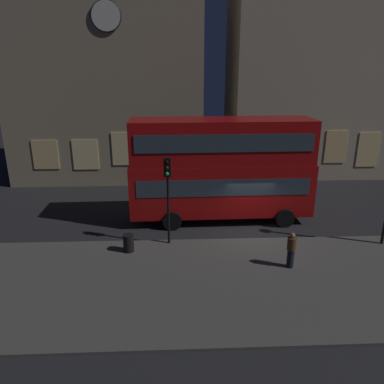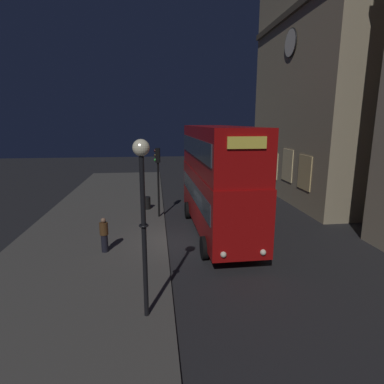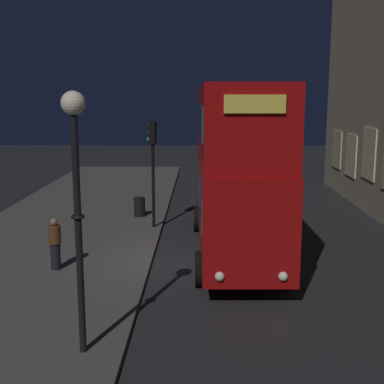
{
  "view_description": "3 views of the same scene",
  "coord_description": "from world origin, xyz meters",
  "px_view_note": "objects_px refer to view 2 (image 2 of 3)",
  "views": [
    {
      "loc": [
        -3.83,
        -17.18,
        8.25
      ],
      "look_at": [
        -3.04,
        1.11,
        2.01
      ],
      "focal_mm": 34.74,
      "sensor_mm": 36.0,
      "label": 1
    },
    {
      "loc": [
        14.68,
        -1.06,
        5.85
      ],
      "look_at": [
        -3.55,
        1.04,
        1.77
      ],
      "focal_mm": 29.66,
      "sensor_mm": 36.0,
      "label": 2
    },
    {
      "loc": [
        15.8,
        0.98,
        5.3
      ],
      "look_at": [
        -2.93,
        0.63,
        1.8
      ],
      "focal_mm": 48.18,
      "sensor_mm": 36.0,
      "label": 3
    }
  ],
  "objects_px": {
    "street_lamp": "(143,194)",
    "pedestrian": "(104,235)",
    "double_decker_bus": "(217,175)",
    "litter_bin": "(147,203)",
    "traffic_light_near_kerb": "(158,168)"
  },
  "relations": [
    {
      "from": "street_lamp",
      "to": "pedestrian",
      "type": "bearing_deg",
      "value": -158.67
    },
    {
      "from": "double_decker_bus",
      "to": "litter_bin",
      "type": "xyz_separation_m",
      "value": [
        -4.67,
        -3.85,
        -2.59
      ]
    },
    {
      "from": "traffic_light_near_kerb",
      "to": "litter_bin",
      "type": "distance_m",
      "value": 3.28
    },
    {
      "from": "double_decker_bus",
      "to": "litter_bin",
      "type": "distance_m",
      "value": 6.58
    },
    {
      "from": "traffic_light_near_kerb",
      "to": "street_lamp",
      "type": "relative_size",
      "value": 0.8
    },
    {
      "from": "double_decker_bus",
      "to": "pedestrian",
      "type": "height_order",
      "value": "double_decker_bus"
    },
    {
      "from": "traffic_light_near_kerb",
      "to": "litter_bin",
      "type": "xyz_separation_m",
      "value": [
        -1.84,
        -0.77,
        -2.6
      ]
    },
    {
      "from": "double_decker_bus",
      "to": "street_lamp",
      "type": "relative_size",
      "value": 1.89
    },
    {
      "from": "street_lamp",
      "to": "pedestrian",
      "type": "relative_size",
      "value": 3.33
    },
    {
      "from": "traffic_light_near_kerb",
      "to": "pedestrian",
      "type": "xyz_separation_m",
      "value": [
        5.18,
        -2.48,
        -2.21
      ]
    },
    {
      "from": "litter_bin",
      "to": "street_lamp",
      "type": "bearing_deg",
      "value": 1.27
    },
    {
      "from": "traffic_light_near_kerb",
      "to": "litter_bin",
      "type": "relative_size",
      "value": 5.07
    },
    {
      "from": "pedestrian",
      "to": "litter_bin",
      "type": "distance_m",
      "value": 7.24
    },
    {
      "from": "pedestrian",
      "to": "traffic_light_near_kerb",
      "type": "bearing_deg",
      "value": -76.25
    },
    {
      "from": "double_decker_bus",
      "to": "street_lamp",
      "type": "distance_m",
      "value": 8.28
    }
  ]
}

